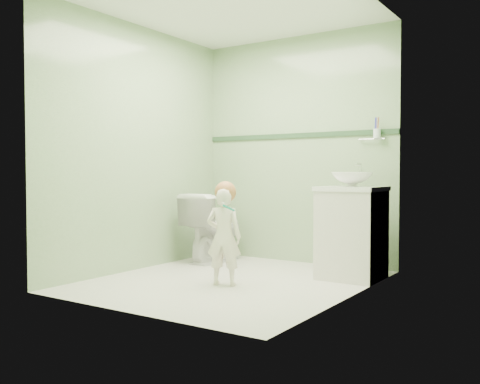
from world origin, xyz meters
The scene contains 12 objects.
ground centered at (0.00, 0.00, 0.00)m, with size 2.50×2.50×0.00m, color silver.
room_shell centered at (0.00, 0.00, 1.20)m, with size 2.50×2.54×2.40m.
trim_stripe centered at (0.00, 1.24, 1.35)m, with size 2.20×0.02×0.05m, color #2C4B2E.
vanity centered at (0.84, 0.70, 0.40)m, with size 0.52×0.50×0.80m, color silver.
counter centered at (0.84, 0.70, 0.81)m, with size 0.54×0.52×0.04m, color white.
basin centered at (0.84, 0.70, 0.89)m, with size 0.37×0.37×0.13m, color white.
faucet centered at (0.84, 0.89, 0.97)m, with size 0.03×0.13×0.18m.
cup_holder centered at (0.89, 1.18, 1.33)m, with size 0.26×0.07×0.21m.
toilet centered at (-0.74, 0.76, 0.37)m, with size 0.41×0.72×0.74m, color white.
toddler centered at (0.04, -0.16, 0.41)m, with size 0.30×0.20×0.82m, color white.
hair_cap centered at (0.04, -0.14, 0.79)m, with size 0.18×0.18×0.18m, color #B8723F.
teal_toothbrush centered at (0.15, -0.26, 0.67)m, with size 0.10×0.14×0.08m.
Camera 1 is at (2.61, -3.81, 0.95)m, focal length 39.66 mm.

